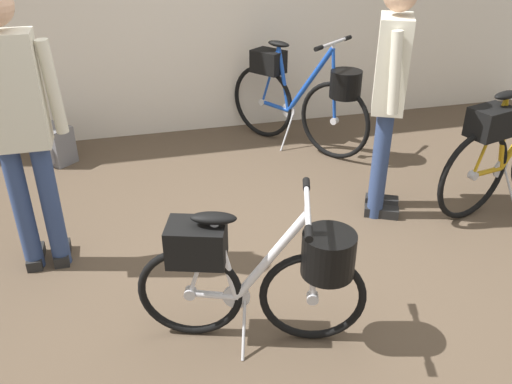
{
  "coord_description": "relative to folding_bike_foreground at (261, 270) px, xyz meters",
  "views": [
    {
      "loc": [
        -0.77,
        -2.4,
        2.03
      ],
      "look_at": [
        -0.11,
        0.2,
        0.55
      ],
      "focal_mm": 37.67,
      "sensor_mm": 36.0,
      "label": 1
    }
  ],
  "objects": [
    {
      "name": "folding_bike_foreground",
      "position": [
        0.0,
        0.0,
        0.0
      ],
      "size": [
        1.11,
        0.55,
        0.81
      ],
      "color": "black",
      "rests_on": "ground_plane"
    },
    {
      "name": "visitor_near_wall",
      "position": [
        1.15,
        1.04,
        0.49
      ],
      "size": [
        0.37,
        0.48,
        1.62
      ],
      "color": "navy",
      "rests_on": "ground_plane"
    },
    {
      "name": "backpack_on_floor",
      "position": [
        -1.18,
        2.5,
        -0.27
      ],
      "size": [
        0.37,
        0.38,
        0.32
      ],
      "color": "slate",
      "rests_on": "ground_plane"
    },
    {
      "name": "ground_plane",
      "position": [
        0.23,
        0.36,
        -0.43
      ],
      "size": [
        7.0,
        7.0,
        0.0
      ],
      "primitive_type": "plane",
      "color": "brown"
    },
    {
      "name": "visitor_browsing",
      "position": [
        -1.12,
        0.94,
        0.53
      ],
      "size": [
        0.54,
        0.28,
        1.67
      ],
      "color": "navy",
      "rests_on": "ground_plane"
    },
    {
      "name": "display_bike_right",
      "position": [
        0.97,
        2.26,
        0.07
      ],
      "size": [
        0.92,
        1.19,
        1.02
      ],
      "color": "black",
      "rests_on": "ground_plane"
    }
  ]
}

